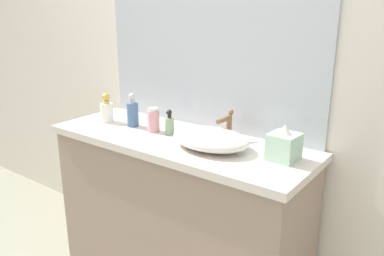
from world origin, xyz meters
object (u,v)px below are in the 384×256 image
(soap_dispenser, at_px, (133,113))
(tissue_box, at_px, (284,145))
(perfume_bottle, at_px, (107,110))
(sink_basin, at_px, (210,139))
(lotion_bottle, at_px, (170,124))
(spray_can, at_px, (154,120))

(soap_dispenser, height_order, tissue_box, soap_dispenser)
(soap_dispenser, height_order, perfume_bottle, soap_dispenser)
(sink_basin, xyz_separation_m, lotion_bottle, (-0.29, 0.04, 0.01))
(spray_can, xyz_separation_m, tissue_box, (0.74, 0.04, 0.01))
(lotion_bottle, xyz_separation_m, perfume_bottle, (-0.45, -0.03, 0.01))
(lotion_bottle, height_order, perfume_bottle, perfume_bottle)
(soap_dispenser, xyz_separation_m, tissue_box, (0.90, 0.03, -0.01))
(lotion_bottle, xyz_separation_m, tissue_box, (0.64, 0.02, 0.01))
(lotion_bottle, bearing_deg, soap_dispenser, -178.03)
(sink_basin, relative_size, spray_can, 3.03)
(soap_dispenser, relative_size, lotion_bottle, 1.40)
(lotion_bottle, bearing_deg, spray_can, -173.57)
(perfume_bottle, height_order, tissue_box, perfume_bottle)
(tissue_box, bearing_deg, perfume_bottle, -176.98)
(lotion_bottle, distance_m, tissue_box, 0.64)
(soap_dispenser, bearing_deg, tissue_box, 2.07)
(sink_basin, xyz_separation_m, spray_can, (-0.39, 0.03, 0.02))
(sink_basin, bearing_deg, spray_can, 175.36)
(sink_basin, distance_m, lotion_bottle, 0.29)
(spray_can, distance_m, tissue_box, 0.74)
(sink_basin, bearing_deg, tissue_box, 10.92)
(sink_basin, bearing_deg, lotion_bottle, 171.47)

